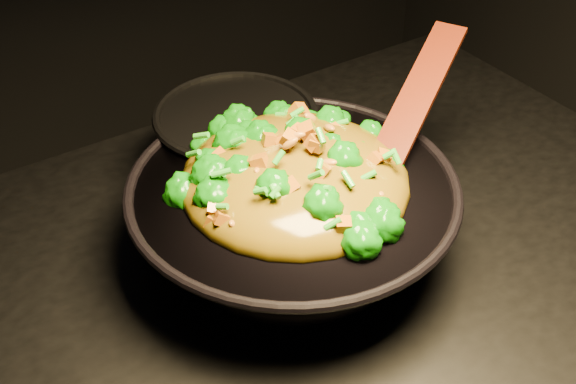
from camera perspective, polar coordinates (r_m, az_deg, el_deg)
wok at (r=0.84m, az=0.37°, el=-2.29°), size 0.48×0.48×0.10m
stir_fry at (r=0.78m, az=0.55°, el=3.19°), size 0.31×0.31×0.09m
spatula at (r=0.87m, az=9.73°, el=6.55°), size 0.24×0.16×0.11m
back_pot at (r=0.95m, az=-4.00°, el=3.50°), size 0.25×0.25×0.11m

